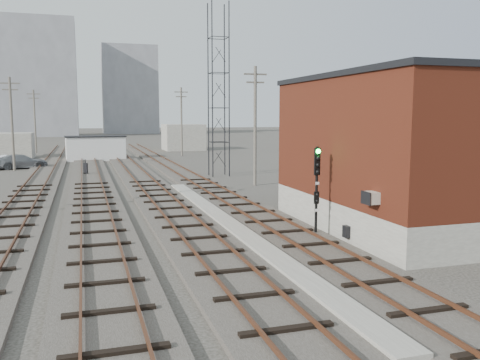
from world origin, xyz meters
name	(u,v)px	position (x,y,z in m)	size (l,w,h in m)	color
ground	(131,156)	(0.00, 60.00, 0.00)	(320.00, 320.00, 0.00)	#282621
track_right	(178,171)	(2.50, 39.00, 0.11)	(3.20, 90.00, 0.39)	#332D28
track_mid_right	(135,172)	(-1.50, 39.00, 0.11)	(3.20, 90.00, 0.39)	#332D28
track_mid_left	(90,174)	(-5.50, 39.00, 0.11)	(3.20, 90.00, 0.39)	#332D28
track_left	(43,175)	(-9.50, 39.00, 0.11)	(3.20, 90.00, 0.39)	#332D28
platform_curb	(230,226)	(0.50, 14.00, 0.13)	(0.90, 28.00, 0.26)	gray
brick_building	(386,152)	(7.50, 12.00, 3.63)	(6.54, 12.20, 7.22)	gray
lattice_tower	(219,91)	(5.50, 35.00, 7.50)	(1.60, 1.60, 15.00)	black
utility_pole_left_b	(12,121)	(-12.50, 45.00, 4.80)	(1.80, 0.24, 9.00)	#595147
utility_pole_left_c	(35,119)	(-12.50, 70.00, 4.80)	(1.80, 0.24, 9.00)	#595147
utility_pole_right_a	(255,123)	(6.50, 28.00, 4.80)	(1.80, 0.24, 9.00)	#595147
utility_pole_right_b	(182,120)	(6.50, 58.00, 4.80)	(1.80, 0.24, 9.00)	#595147
apartment_left	(32,78)	(-18.00, 135.00, 15.00)	(22.00, 14.00, 30.00)	gray
apartment_right	(130,90)	(8.00, 150.00, 13.00)	(16.00, 12.00, 26.00)	gray
shed_right	(183,137)	(9.00, 70.00, 2.00)	(6.00, 6.00, 4.00)	gray
signal_mast	(317,184)	(3.70, 11.44, 2.34)	(0.40, 0.41, 3.99)	gray
switch_stand	(86,169)	(-5.87, 38.40, 0.64)	(0.40, 0.40, 1.35)	black
site_trailer	(96,148)	(-4.59, 54.58, 1.48)	(7.17, 3.50, 2.94)	white
car_silver	(11,161)	(-13.13, 48.18, 0.66)	(1.39, 4.00, 1.32)	#B7BABF
car_grey	(22,161)	(-12.03, 46.88, 0.72)	(2.02, 4.98, 1.44)	slate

